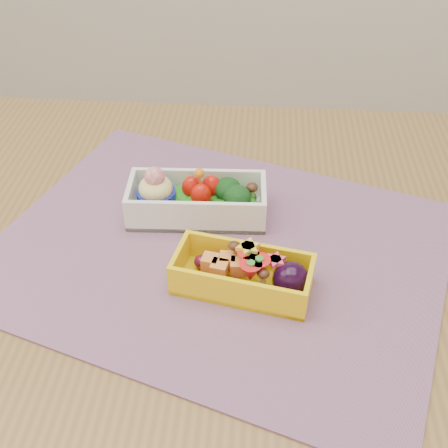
# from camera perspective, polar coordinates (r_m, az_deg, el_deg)

# --- Properties ---
(table) EXTENTS (1.20, 0.80, 0.75)m
(table) POSITION_cam_1_polar(r_m,az_deg,el_deg) (0.77, 2.65, -8.93)
(table) COLOR brown
(table) RESTS_ON ground
(placemat) EXTENTS (0.65, 0.57, 0.00)m
(placemat) POSITION_cam_1_polar(r_m,az_deg,el_deg) (0.71, -0.63, -2.62)
(placemat) COLOR gray
(placemat) RESTS_ON table
(bento_white) EXTENTS (0.18, 0.09, 0.08)m
(bento_white) POSITION_cam_1_polar(r_m,az_deg,el_deg) (0.75, -2.83, 2.46)
(bento_white) COLOR white
(bento_white) RESTS_ON placemat
(bento_yellow) EXTENTS (0.17, 0.10, 0.05)m
(bento_yellow) POSITION_cam_1_polar(r_m,az_deg,el_deg) (0.65, 2.20, -5.03)
(bento_yellow) COLOR yellow
(bento_yellow) RESTS_ON placemat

